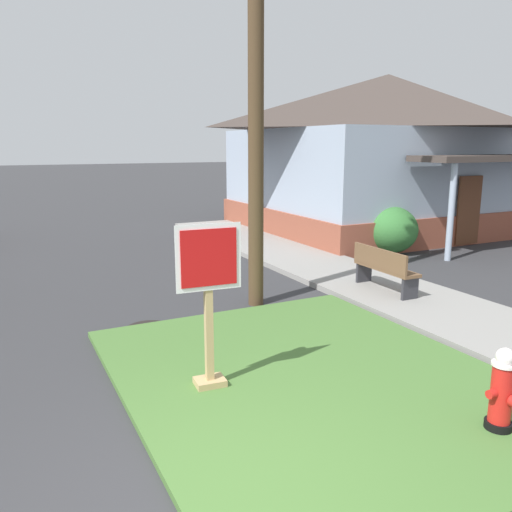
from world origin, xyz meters
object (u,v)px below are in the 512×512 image
Objects in this scene: stop_sign at (209,309)px; utility_pole at (256,26)px; fire_hydrant at (502,391)px; street_bench at (384,267)px; manhole_cover at (148,328)px.

utility_pole is at bearing 54.44° from stop_sign.
utility_pole is at bearing 92.35° from fire_hydrant.
stop_sign is 1.27× the size of street_bench.
street_bench is (4.63, -0.28, 0.58)m from manhole_cover.
fire_hydrant is 0.44× the size of stop_sign.
utility_pole is (-2.47, 0.65, 4.29)m from street_bench.
utility_pole is (2.16, 0.37, 4.87)m from manhole_cover.
manhole_cover is 5.34m from utility_pole.
manhole_cover is at bearing 91.97° from stop_sign.
manhole_cover is at bearing 176.49° from street_bench.
street_bench is at bearing 63.24° from fire_hydrant.
street_bench reaches higher than fire_hydrant.
street_bench is at bearing -3.51° from manhole_cover.
fire_hydrant reaches higher than manhole_cover.
utility_pole reaches higher than manhole_cover.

